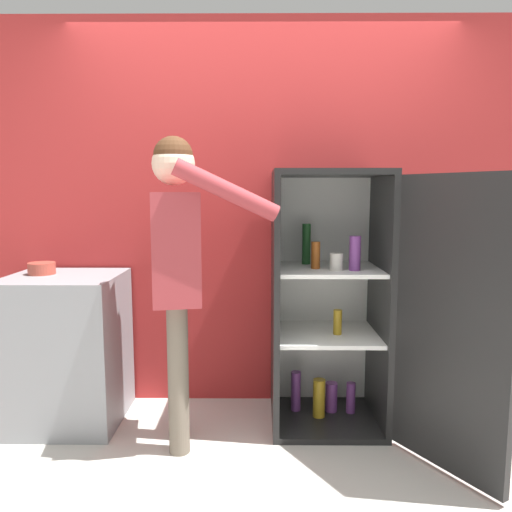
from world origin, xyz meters
TOP-DOWN VIEW (x-y plane):
  - ground_plane at (0.00, 0.00)m, footprint 12.00×12.00m
  - wall_back at (0.00, 0.98)m, footprint 7.00×0.06m
  - refrigerator at (0.52, 0.54)m, footprint 1.06×1.20m
  - person at (-0.47, 0.32)m, footprint 0.73×0.58m
  - counter at (-1.22, 0.62)m, footprint 0.67×0.63m
  - bowl at (-1.36, 0.67)m, footprint 0.16×0.16m

SIDE VIEW (x-z plane):
  - ground_plane at x=0.00m, z-range 0.00..0.00m
  - counter at x=-1.22m, z-range 0.00..0.92m
  - refrigerator at x=0.52m, z-range -0.01..1.54m
  - bowl at x=-1.36m, z-range 0.92..1.00m
  - person at x=-0.47m, z-range 0.24..1.96m
  - wall_back at x=0.00m, z-range 0.00..2.55m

